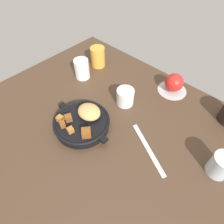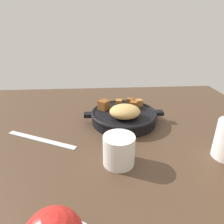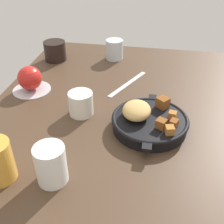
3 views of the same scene
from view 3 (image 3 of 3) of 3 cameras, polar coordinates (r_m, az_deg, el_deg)
name	(u,v)px [view 3 (image 3 of 3)]	position (r cm, az deg, el deg)	size (l,w,h in cm)	color
ground_plane	(129,118)	(85.32, 3.45, -1.14)	(107.91, 87.54, 2.40)	#473323
cast_iron_skillet	(149,121)	(78.15, 7.45, -1.73)	(25.54, 21.27, 7.55)	black
saucer_plate	(32,89)	(100.37, -15.96, 4.44)	(12.90, 12.90, 0.60)	#B7BABF
red_apple	(30,78)	(98.35, -16.35, 6.62)	(8.09, 8.09, 8.09)	red
butter_knife	(128,84)	(100.48, 3.24, 5.77)	(22.27, 1.60, 0.36)	silver
white_creamer_pitcher	(51,164)	(63.26, -12.29, -10.37)	(6.85, 6.85, 9.37)	white
ceramic_mug_white	(81,104)	(83.39, -6.34, 1.71)	(7.24, 7.24, 7.13)	silver
water_glass_short	(114,50)	(118.59, 0.50, 12.57)	(7.04, 7.04, 8.04)	silver
coffee_mug_dark	(55,51)	(119.93, -11.48, 12.06)	(8.78, 8.78, 7.75)	black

